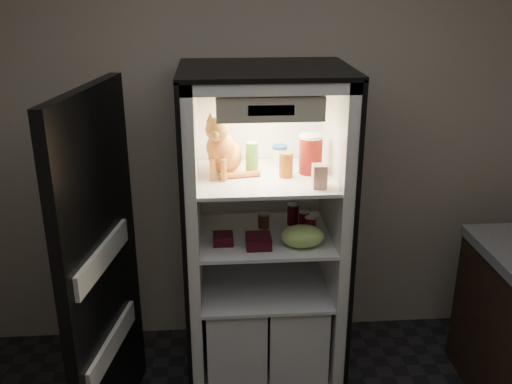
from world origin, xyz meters
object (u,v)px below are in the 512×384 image
at_px(soda_can_c, 310,227).
at_px(pepper_jar, 311,154).
at_px(mayo_tub, 280,156).
at_px(berry_box_left, 223,239).
at_px(berry_box_right, 259,241).
at_px(salsa_jar, 286,165).
at_px(soda_can_a, 293,214).
at_px(soda_can_b, 304,221).
at_px(cream_carton, 319,176).
at_px(grape_bag, 302,236).
at_px(refrigerator, 264,252).
at_px(parmesan_shaker, 252,158).
at_px(tabby_cat, 223,150).
at_px(condiment_jar, 264,220).

bearing_deg(soda_can_c, pepper_jar, 87.72).
bearing_deg(soda_can_c, mayo_tub, 123.59).
distance_m(soda_can_c, berry_box_left, 0.49).
bearing_deg(berry_box_right, salsa_jar, 41.17).
xyz_separation_m(soda_can_a, soda_can_c, (0.07, -0.18, -0.00)).
xyz_separation_m(salsa_jar, soda_can_c, (0.14, -0.04, -0.36)).
relative_size(salsa_jar, berry_box_left, 1.25).
bearing_deg(soda_can_b, berry_box_left, -162.24).
xyz_separation_m(cream_carton, grape_bag, (-0.07, 0.03, -0.35)).
xyz_separation_m(refrigerator, berry_box_left, (-0.24, -0.17, 0.18)).
bearing_deg(soda_can_c, cream_carton, -85.19).
xyz_separation_m(salsa_jar, berry_box_left, (-0.35, -0.08, -0.39)).
bearing_deg(parmesan_shaker, mayo_tub, 38.18).
distance_m(tabby_cat, soda_can_b, 0.63).
height_order(pepper_jar, soda_can_b, pepper_jar).
relative_size(parmesan_shaker, soda_can_b, 1.62).
xyz_separation_m(soda_can_c, condiment_jar, (-0.25, 0.14, -0.01)).
bearing_deg(condiment_jar, grape_bag, -53.98).
height_order(cream_carton, grape_bag, cream_carton).
bearing_deg(soda_can_a, parmesan_shaker, -159.93).
bearing_deg(pepper_jar, cream_carton, -87.86).
xyz_separation_m(parmesan_shaker, soda_can_c, (0.32, -0.09, -0.38)).
relative_size(tabby_cat, mayo_tub, 3.09).
bearing_deg(condiment_jar, salsa_jar, -44.97).
relative_size(soda_can_c, berry_box_left, 1.11).
distance_m(tabby_cat, mayo_tub, 0.36).
xyz_separation_m(parmesan_shaker, cream_carton, (0.33, -0.24, -0.03)).
bearing_deg(tabby_cat, mayo_tub, 37.27).
bearing_deg(soda_can_b, tabby_cat, -179.10).
height_order(pepper_jar, cream_carton, pepper_jar).
xyz_separation_m(refrigerator, soda_can_a, (0.18, 0.07, 0.21)).
bearing_deg(mayo_tub, tabby_cat, -158.04).
bearing_deg(soda_can_c, refrigerator, 154.55).
xyz_separation_m(tabby_cat, condiment_jar, (0.23, 0.05, -0.44)).
distance_m(tabby_cat, salsa_jar, 0.35).
bearing_deg(berry_box_left, mayo_tub, 39.10).
height_order(refrigerator, cream_carton, refrigerator).
height_order(mayo_tub, condiment_jar, mayo_tub).
distance_m(salsa_jar, berry_box_left, 0.53).
bearing_deg(refrigerator, condiment_jar, 86.79).
relative_size(pepper_jar, grape_bag, 0.92).
height_order(pepper_jar, soda_can_a, pepper_jar).
xyz_separation_m(grape_bag, berry_box_right, (-0.24, 0.01, -0.03)).
height_order(pepper_jar, condiment_jar, pepper_jar).
bearing_deg(soda_can_a, cream_carton, -75.57).
bearing_deg(parmesan_shaker, berry_box_left, -140.01).
bearing_deg(grape_bag, soda_can_a, 92.32).
xyz_separation_m(salsa_jar, soda_can_a, (0.07, 0.15, -0.36)).
distance_m(refrigerator, cream_carton, 0.67).
relative_size(mayo_tub, soda_can_b, 1.10).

